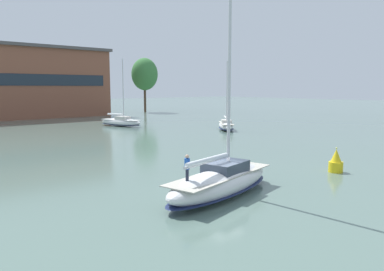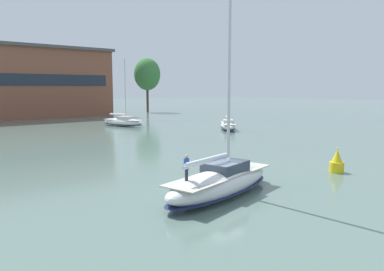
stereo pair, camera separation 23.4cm
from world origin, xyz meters
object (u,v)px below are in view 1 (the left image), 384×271
sailboat_moored_mid_channel (226,125)px  sailboat_moored_far_slip (121,122)px  sailboat_main (221,181)px  channel_buoy (336,162)px  tree_shore_center (145,74)px

sailboat_moored_mid_channel → sailboat_moored_far_slip: sailboat_moored_far_slip is taller
sailboat_main → channel_buoy: sailboat_main is taller
sailboat_main → sailboat_moored_mid_channel: sailboat_main is taller
channel_buoy → sailboat_moored_mid_channel: bearing=60.6°
tree_shore_center → sailboat_main: size_ratio=1.05×
sailboat_moored_far_slip → channel_buoy: sailboat_moored_far_slip is taller
tree_shore_center → sailboat_moored_mid_channel: (-15.18, -47.86, -10.20)m
tree_shore_center → channel_buoy: tree_shore_center is taller
tree_shore_center → sailboat_moored_mid_channel: bearing=-107.6°
sailboat_moored_mid_channel → channel_buoy: 33.09m
sailboat_moored_mid_channel → sailboat_moored_far_slip: bearing=122.6°
sailboat_moored_far_slip → tree_shore_center: bearing=50.1°
tree_shore_center → channel_buoy: 83.50m
sailboat_moored_mid_channel → tree_shore_center: bearing=72.4°
channel_buoy → tree_shore_center: bearing=67.7°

